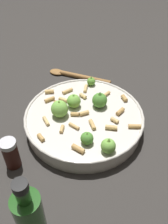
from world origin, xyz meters
The scene contains 5 objects.
ground_plane centered at (0.00, 0.00, 0.00)m, with size 2.40×2.40×0.00m, color #2D2B28.
cooking_pan centered at (0.00, 0.00, 0.03)m, with size 0.33×0.33×0.10m.
pepper_shaker centered at (0.01, 0.22, 0.04)m, with size 0.04×0.04×0.09m.
olive_oil_bottle centered at (-0.17, 0.27, 0.08)m, with size 0.05×0.05×0.19m.
wooden_spoon centered at (0.21, -0.13, 0.01)m, with size 0.21×0.14×0.02m.
Camera 1 is at (-0.39, 0.32, 0.53)m, focal length 40.20 mm.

